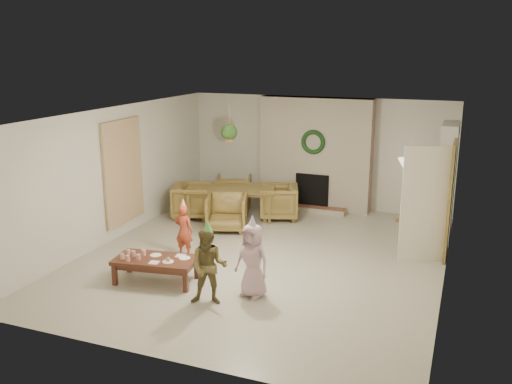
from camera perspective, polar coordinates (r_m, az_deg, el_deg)
The scene contains 56 objects.
floor at distance 9.73m, azimuth 0.80°, elevation -6.72°, with size 7.00×7.00×0.00m, color #B7B29E.
ceiling at distance 9.12m, azimuth 0.85°, elevation 8.07°, with size 7.00×7.00×0.00m, color white.
wall_back at distance 12.61m, azimuth 6.41°, elevation 4.10°, with size 7.00×7.00×0.00m, color silver.
wall_front at distance 6.34m, azimuth -10.39°, elevation -6.89°, with size 7.00×7.00×0.00m, color silver.
wall_left at distance 10.74m, azimuth -14.36°, elevation 1.86°, with size 7.00×7.00×0.00m, color silver.
wall_right at distance 8.80m, azimuth 19.46°, elevation -1.35°, with size 7.00×7.00×0.00m, color silver.
fireplace_mass at distance 12.42m, azimuth 6.17°, elevation 3.95°, with size 2.50×0.40×2.50m, color #4E1914.
fireplace_hearth at distance 12.37m, azimuth 5.59°, elevation -1.76°, with size 1.60×0.30×0.12m, color maroon.
fireplace_firebox at distance 12.42m, azimuth 5.85°, elevation 0.18°, with size 0.75×0.12×0.75m, color black.
fireplace_wreath at distance 12.15m, azimuth 5.92°, elevation 5.15°, with size 0.54×0.54×0.10m, color #143717.
floor_lamp_base at distance 12.08m, azimuth 14.81°, elevation -2.83°, with size 0.25×0.25×0.03m, color gold.
floor_lamp_post at distance 11.91m, azimuth 15.00°, elevation -0.02°, with size 0.03×0.03×1.21m, color gold.
floor_lamp_shade at distance 11.78m, azimuth 15.18°, elevation 2.71°, with size 0.32×0.32×0.27m, color beige.
bookshelf_carcass at distance 11.07m, azimuth 19.07°, elevation 1.08°, with size 0.30×1.00×2.20m, color white.
bookshelf_shelf_a at distance 11.23m, azimuth 18.69°, elevation -2.13°, with size 0.30×0.92×0.03m, color white.
bookshelf_shelf_b at distance 11.13m, azimuth 18.86°, elevation -0.16°, with size 0.30×0.92×0.03m, color white.
bookshelf_shelf_c at distance 11.04m, azimuth 19.03°, elevation 1.85°, with size 0.30×0.92×0.03m, color white.
bookshelf_shelf_d at distance 10.96m, azimuth 19.20°, elevation 3.89°, with size 0.30×0.92×0.03m, color white.
books_row_lower at distance 11.05m, azimuth 18.60°, elevation -1.64°, with size 0.20×0.40×0.24m, color maroon.
books_row_mid at distance 11.14m, azimuth 18.83°, elevation 0.61°, with size 0.20×0.44×0.24m, color navy.
books_row_upper at distance 10.91m, azimuth 18.96°, elevation 2.42°, with size 0.20×0.36×0.22m, color #AB7B24.
door_frame at distance 10.02m, azimuth 19.41°, elevation -0.80°, with size 0.05×0.86×2.04m, color olive.
door_leaf at distance 9.67m, azimuth 17.06°, elevation -1.27°, with size 0.05×0.80×2.00m, color beige.
curtain_panel at distance 10.87m, azimuth -13.58°, elevation 2.07°, with size 0.06×1.20×2.00m, color beige.
dining_table at distance 11.82m, azimuth -2.66°, elevation -1.12°, with size 1.88×1.05×0.66m, color olive.
dining_chair_near at distance 11.02m, azimuth -3.04°, elevation -2.12°, with size 0.78×0.80×0.73m, color olive.
dining_chair_far at distance 12.61m, azimuth -2.33°, elevation 0.06°, with size 0.78×0.80×0.73m, color olive.
dining_chair_left at distance 11.91m, azimuth -6.62°, elevation -0.91°, with size 0.78×0.80×0.73m, color olive.
dining_chair_right at distance 11.77m, azimuth 2.35°, elevation -1.02°, with size 0.78×0.80×0.73m, color olive.
hanging_plant_cord at distance 11.03m, azimuth -2.79°, elevation 7.39°, with size 0.01×0.01×0.70m, color tan.
hanging_plant_pot at distance 11.08m, azimuth -2.77°, elevation 5.59°, with size 0.16×0.16×0.12m, color #AF5E38.
hanging_plant_foliage at distance 11.06m, azimuth -2.78°, elevation 6.20°, with size 0.32×0.32×0.32m, color #234818.
coffee_table_top at distance 8.76m, azimuth -10.33°, elevation -6.92°, with size 1.27×0.64×0.06m, color #532A1B.
coffee_table_apron at distance 8.79m, azimuth -10.31°, elevation -7.34°, with size 1.17×0.54×0.08m, color #532A1B.
coffee_leg_fl at distance 8.85m, azimuth -14.40°, elevation -8.29°, with size 0.07×0.07×0.33m, color #532A1B.
coffee_leg_fr at distance 8.41m, azimuth -7.29°, elevation -9.18°, with size 0.07×0.07×0.33m, color #532A1B.
coffee_leg_bl at distance 9.28m, azimuth -12.95°, elevation -7.11°, with size 0.07×0.07×0.33m, color #532A1B.
coffee_leg_br at distance 8.86m, azimuth -6.14°, elevation -7.87°, with size 0.07×0.07×0.33m, color #532A1B.
cup_a at distance 8.81m, azimuth -13.67°, elevation -6.48°, with size 0.07×0.07×0.09m, color white.
cup_b at distance 8.97m, azimuth -13.12°, elevation -6.05°, with size 0.07×0.07×0.09m, color white.
cup_c at distance 8.72m, azimuth -13.11°, elevation -6.67°, with size 0.07×0.07×0.09m, color white.
cup_d at distance 8.88m, azimuth -12.57°, elevation -6.23°, with size 0.07×0.07×0.09m, color white.
cup_e at distance 8.73m, azimuth -12.07°, elevation -6.59°, with size 0.07×0.07×0.09m, color white.
cup_f at distance 8.89m, azimuth -11.55°, elevation -6.15°, with size 0.07×0.07×0.09m, color white.
plate_a at distance 8.87m, azimuth -10.33°, elevation -6.42°, with size 0.18×0.18×0.01m, color white.
plate_b at distance 8.58m, azimuth -9.08°, elevation -7.11°, with size 0.18×0.18×0.01m, color white.
plate_c at distance 8.68m, azimuth -7.39°, elevation -6.78°, with size 0.18×0.18×0.01m, color white.
food_scoop at distance 8.56m, azimuth -9.09°, elevation -6.88°, with size 0.07×0.07×0.07m, color tan.
napkin_left at distance 8.58m, azimuth -10.49°, elevation -7.17°, with size 0.15×0.15×0.01m, color #F6B5C4.
napkin_right at distance 8.78m, azimuth -7.82°, elevation -6.54°, with size 0.15×0.15×0.01m, color #F6B5C4.
child_red at distance 9.70m, azimuth -7.45°, elevation -4.00°, with size 0.34×0.22×0.93m, color #AE3E25.
party_hat_red at distance 9.55m, azimuth -7.55°, elevation -1.14°, with size 0.13×0.13×0.18m, color #E5B04C.
child_plaid at distance 7.87m, azimuth -4.91°, elevation -7.70°, with size 0.55×0.43×1.12m, color brown.
party_hat_plaid at distance 7.66m, azimuth -5.01°, elevation -3.52°, with size 0.13×0.13×0.18m, color #4FB84F.
child_pink at distance 8.09m, azimuth -0.37°, elevation -7.09°, with size 0.54×0.35×1.11m, color #CCA3AF.
party_hat_pink at distance 7.88m, azimuth -0.37°, elevation -3.06°, with size 0.14×0.14×0.20m, color silver.
Camera 1 is at (3.16, -8.49, 3.56)m, focal length 38.70 mm.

